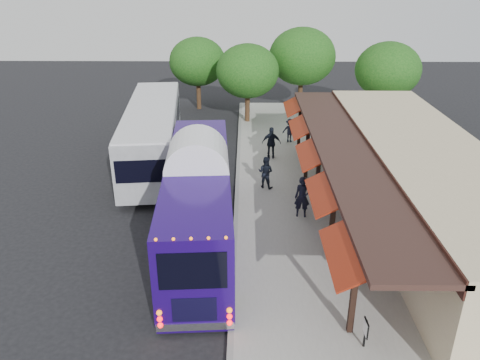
% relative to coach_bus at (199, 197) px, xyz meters
% --- Properties ---
extents(ground, '(90.00, 90.00, 0.00)m').
position_rel_coach_bus_xyz_m(ground, '(1.45, -1.78, -2.04)').
color(ground, black).
rests_on(ground, ground).
extents(sidewalk, '(10.00, 40.00, 0.15)m').
position_rel_coach_bus_xyz_m(sidewalk, '(6.45, 2.22, -1.96)').
color(sidewalk, '#9E9B93').
rests_on(sidewalk, ground).
extents(curb, '(0.20, 40.00, 0.16)m').
position_rel_coach_bus_xyz_m(curb, '(1.50, 2.22, -1.96)').
color(curb, gray).
rests_on(curb, ground).
extents(station_shelter, '(8.15, 20.00, 3.60)m').
position_rel_coach_bus_xyz_m(station_shelter, '(9.83, 2.22, -0.19)').
color(station_shelter, tan).
rests_on(station_shelter, ground).
extents(coach_bus, '(3.27, 11.98, 3.79)m').
position_rel_coach_bus_xyz_m(coach_bus, '(0.00, 0.00, 0.00)').
color(coach_bus, '#1F085F').
rests_on(coach_bus, ground).
extents(city_bus, '(4.17, 13.10, 3.46)m').
position_rel_coach_bus_xyz_m(city_bus, '(-3.52, 8.84, -0.13)').
color(city_bus, gray).
rests_on(city_bus, ground).
extents(ped_a, '(0.75, 0.53, 1.94)m').
position_rel_coach_bus_xyz_m(ped_a, '(4.54, 1.90, -0.92)').
color(ped_a, black).
rests_on(ped_a, sidewalk).
extents(ped_b, '(1.02, 0.93, 1.71)m').
position_rel_coach_bus_xyz_m(ped_b, '(2.98, 5.04, -1.03)').
color(ped_b, black).
rests_on(ped_b, sidewalk).
extents(ped_c, '(1.17, 0.57, 1.94)m').
position_rel_coach_bus_xyz_m(ped_c, '(3.49, 9.26, -0.92)').
color(ped_c, black).
rests_on(ped_c, sidewalk).
extents(ped_d, '(1.17, 0.93, 1.58)m').
position_rel_coach_bus_xyz_m(ped_d, '(4.85, 12.22, -1.10)').
color(ped_d, black).
rests_on(ped_d, sidewalk).
extents(sign_board, '(0.07, 0.45, 0.98)m').
position_rel_coach_bus_xyz_m(sign_board, '(5.55, -6.37, -1.22)').
color(sign_board, black).
rests_on(sign_board, sidewalk).
extents(tree_left, '(4.58, 4.58, 5.86)m').
position_rel_coach_bus_xyz_m(tree_left, '(2.05, 16.89, 1.87)').
color(tree_left, '#382314').
rests_on(tree_left, ground).
extents(tree_mid, '(5.21, 5.21, 6.67)m').
position_rel_coach_bus_xyz_m(tree_mid, '(6.31, 19.99, 2.41)').
color(tree_mid, '#382314').
rests_on(tree_mid, ground).
extents(tree_right, '(4.70, 4.70, 6.02)m').
position_rel_coach_bus_xyz_m(tree_right, '(12.20, 16.92, 1.97)').
color(tree_right, '#382314').
rests_on(tree_right, ground).
extents(tree_far, '(4.55, 4.55, 5.82)m').
position_rel_coach_bus_xyz_m(tree_far, '(-1.98, 20.84, 1.84)').
color(tree_far, '#382314').
rests_on(tree_far, ground).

